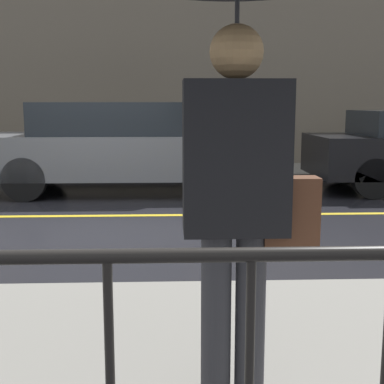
% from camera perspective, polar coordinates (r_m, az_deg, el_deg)
% --- Properties ---
extents(ground_plane, '(80.00, 80.00, 0.00)m').
position_cam_1_polar(ground_plane, '(7.48, -11.36, -2.53)').
color(ground_plane, black).
extents(sidewalk_far, '(28.00, 1.98, 0.14)m').
position_cam_1_polar(sidewalk_far, '(11.56, -8.17, 2.10)').
color(sidewalk_far, gray).
rests_on(sidewalk_far, ground_plane).
extents(lane_marking, '(25.20, 0.12, 0.01)m').
position_cam_1_polar(lane_marking, '(7.48, -11.37, -2.50)').
color(lane_marking, gold).
rests_on(lane_marking, ground_plane).
extents(building_storefront, '(28.00, 0.30, 6.40)m').
position_cam_1_polar(building_storefront, '(12.72, -7.97, 16.90)').
color(building_storefront, '#706656').
rests_on(building_storefront, ground_plane).
extents(pedestrian, '(1.04, 1.04, 2.12)m').
position_cam_1_polar(pedestrian, '(2.31, 4.95, 16.46)').
color(pedestrian, '#333338').
rests_on(pedestrian, sidewalk_near).
extents(car_grey, '(4.71, 1.78, 1.55)m').
position_cam_1_polar(car_grey, '(9.27, -7.83, 4.81)').
color(car_grey, slate).
rests_on(car_grey, ground_plane).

